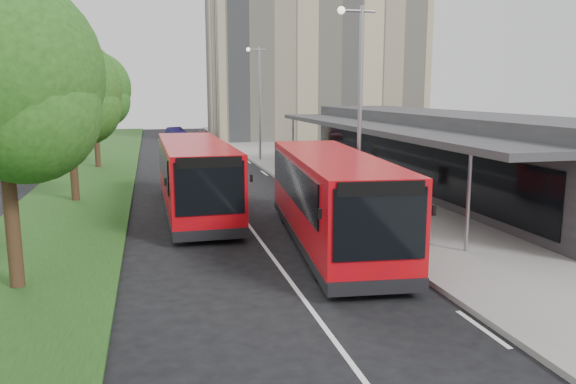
{
  "coord_description": "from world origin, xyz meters",
  "views": [
    {
      "loc": [
        -3.49,
        -18.09,
        5.07
      ],
      "look_at": [
        1.2,
        1.13,
        1.5
      ],
      "focal_mm": 35.0,
      "sensor_mm": 36.0,
      "label": 1
    }
  ],
  "objects_px": {
    "tree_near": "(0,88)",
    "lamp_post_far": "(259,96)",
    "bollard": "(279,157)",
    "bus_second": "(195,177)",
    "car_near": "(203,136)",
    "tree_far": "(94,93)",
    "lamp_post_near": "(358,100)",
    "tree_mid": "(69,96)",
    "litter_bin": "(325,179)",
    "bus_main": "(331,199)",
    "car_far": "(176,132)"
  },
  "relations": [
    {
      "from": "tree_near",
      "to": "bollard",
      "type": "distance_m",
      "value": 25.43
    },
    {
      "from": "bus_main",
      "to": "car_far",
      "type": "relative_size",
      "value": 3.01
    },
    {
      "from": "tree_mid",
      "to": "bollard",
      "type": "bearing_deg",
      "value": 39.92
    },
    {
      "from": "tree_near",
      "to": "car_near",
      "type": "height_order",
      "value": "tree_near"
    },
    {
      "from": "bus_main",
      "to": "bollard",
      "type": "height_order",
      "value": "bus_main"
    },
    {
      "from": "tree_near",
      "to": "tree_far",
      "type": "height_order",
      "value": "tree_near"
    },
    {
      "from": "lamp_post_far",
      "to": "car_near",
      "type": "xyz_separation_m",
      "value": [
        -2.54,
        16.79,
        -4.12
      ]
    },
    {
      "from": "tree_near",
      "to": "lamp_post_far",
      "type": "bearing_deg",
      "value": 65.96
    },
    {
      "from": "tree_near",
      "to": "tree_mid",
      "type": "relative_size",
      "value": 1.07
    },
    {
      "from": "tree_near",
      "to": "lamp_post_far",
      "type": "distance_m",
      "value": 27.32
    },
    {
      "from": "tree_mid",
      "to": "tree_far",
      "type": "relative_size",
      "value": 0.98
    },
    {
      "from": "lamp_post_far",
      "to": "bus_second",
      "type": "bearing_deg",
      "value": -109.34
    },
    {
      "from": "tree_mid",
      "to": "bollard",
      "type": "relative_size",
      "value": 7.63
    },
    {
      "from": "tree_near",
      "to": "bollard",
      "type": "bearing_deg",
      "value": 61.49
    },
    {
      "from": "car_far",
      "to": "litter_bin",
      "type": "bearing_deg",
      "value": -100.19
    },
    {
      "from": "tree_far",
      "to": "tree_near",
      "type": "bearing_deg",
      "value": -90.0
    },
    {
      "from": "bus_second",
      "to": "car_far",
      "type": "height_order",
      "value": "bus_second"
    },
    {
      "from": "bollard",
      "to": "car_far",
      "type": "relative_size",
      "value": 0.27
    },
    {
      "from": "lamp_post_far",
      "to": "litter_bin",
      "type": "xyz_separation_m",
      "value": [
        0.96,
        -12.94,
        -4.1
      ]
    },
    {
      "from": "lamp_post_near",
      "to": "lamp_post_far",
      "type": "relative_size",
      "value": 1.0
    },
    {
      "from": "car_near",
      "to": "litter_bin",
      "type": "bearing_deg",
      "value": -83.26
    },
    {
      "from": "tree_near",
      "to": "tree_mid",
      "type": "distance_m",
      "value": 12.0
    },
    {
      "from": "lamp_post_far",
      "to": "bus_main",
      "type": "bearing_deg",
      "value": -94.79
    },
    {
      "from": "lamp_post_near",
      "to": "bollard",
      "type": "xyz_separation_m",
      "value": [
        0.82,
        17.05,
        -4.08
      ]
    },
    {
      "from": "tree_far",
      "to": "lamp_post_near",
      "type": "height_order",
      "value": "lamp_post_near"
    },
    {
      "from": "bus_main",
      "to": "car_near",
      "type": "relative_size",
      "value": 3.12
    },
    {
      "from": "tree_near",
      "to": "car_near",
      "type": "xyz_separation_m",
      "value": [
        8.59,
        41.74,
        -4.55
      ]
    },
    {
      "from": "lamp_post_near",
      "to": "car_near",
      "type": "distance_m",
      "value": 37.11
    },
    {
      "from": "lamp_post_far",
      "to": "bollard",
      "type": "height_order",
      "value": "lamp_post_far"
    },
    {
      "from": "tree_far",
      "to": "lamp_post_far",
      "type": "bearing_deg",
      "value": 4.87
    },
    {
      "from": "tree_mid",
      "to": "lamp_post_far",
      "type": "xyz_separation_m",
      "value": [
        11.13,
        12.95,
        -0.11
      ]
    },
    {
      "from": "bollard",
      "to": "car_near",
      "type": "xyz_separation_m",
      "value": [
        -3.36,
        19.75,
        -0.05
      ]
    },
    {
      "from": "lamp_post_near",
      "to": "litter_bin",
      "type": "xyz_separation_m",
      "value": [
        0.96,
        7.06,
        -4.1
      ]
    },
    {
      "from": "lamp_post_near",
      "to": "lamp_post_far",
      "type": "distance_m",
      "value": 20.0
    },
    {
      "from": "car_near",
      "to": "tree_near",
      "type": "bearing_deg",
      "value": -101.6
    },
    {
      "from": "tree_far",
      "to": "litter_bin",
      "type": "bearing_deg",
      "value": -44.75
    },
    {
      "from": "tree_mid",
      "to": "lamp_post_near",
      "type": "relative_size",
      "value": 0.94
    },
    {
      "from": "litter_bin",
      "to": "bollard",
      "type": "relative_size",
      "value": 0.96
    },
    {
      "from": "lamp_post_near",
      "to": "car_far",
      "type": "bearing_deg",
      "value": 96.64
    },
    {
      "from": "tree_mid",
      "to": "bollard",
      "type": "height_order",
      "value": "tree_mid"
    },
    {
      "from": "tree_near",
      "to": "bus_main",
      "type": "xyz_separation_m",
      "value": [
        9.22,
        2.15,
        -3.59
      ]
    },
    {
      "from": "car_near",
      "to": "car_far",
      "type": "distance_m",
      "value": 6.33
    },
    {
      "from": "tree_mid",
      "to": "bollard",
      "type": "xyz_separation_m",
      "value": [
        11.95,
        10.0,
        -4.19
      ]
    },
    {
      "from": "lamp_post_far",
      "to": "car_near",
      "type": "bearing_deg",
      "value": 98.59
    },
    {
      "from": "tree_mid",
      "to": "car_far",
      "type": "height_order",
      "value": "tree_mid"
    },
    {
      "from": "bus_second",
      "to": "bus_main",
      "type": "bearing_deg",
      "value": -57.22
    },
    {
      "from": "lamp_post_near",
      "to": "bus_main",
      "type": "height_order",
      "value": "lamp_post_near"
    },
    {
      "from": "tree_near",
      "to": "lamp_post_near",
      "type": "xyz_separation_m",
      "value": [
        11.13,
        4.95,
        -0.43
      ]
    },
    {
      "from": "tree_near",
      "to": "bus_second",
      "type": "relative_size",
      "value": 0.75
    },
    {
      "from": "lamp_post_near",
      "to": "bollard",
      "type": "distance_m",
      "value": 17.55
    }
  ]
}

